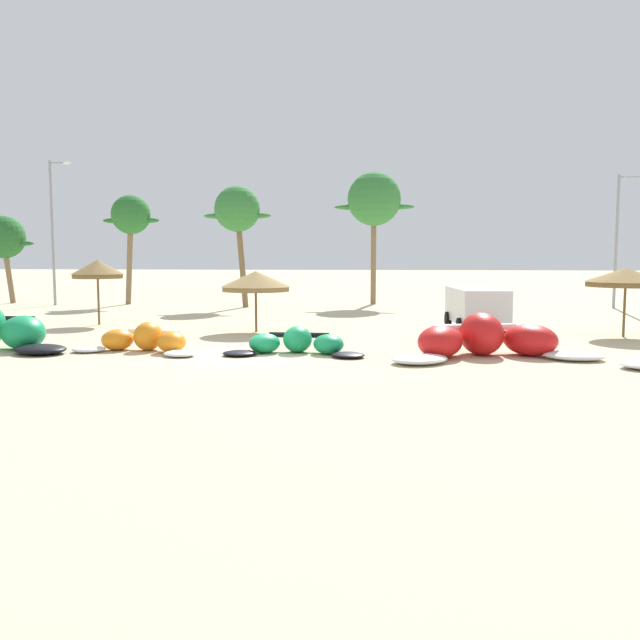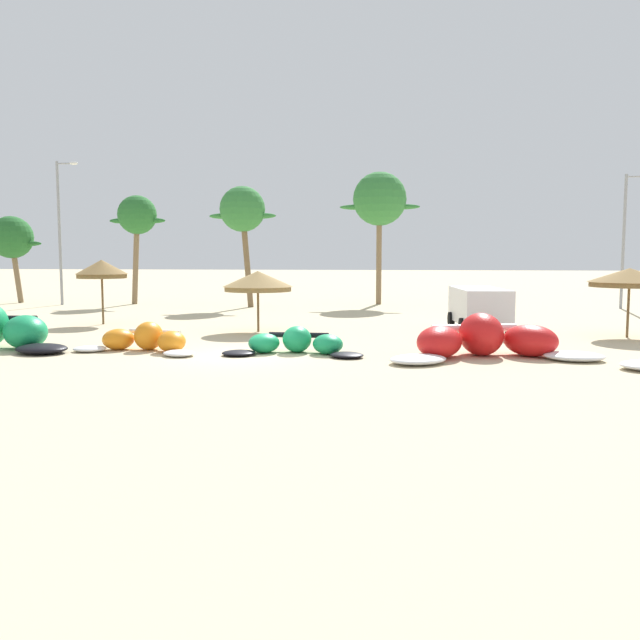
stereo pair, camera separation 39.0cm
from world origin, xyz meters
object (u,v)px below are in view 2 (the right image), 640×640
at_px(palm_center_left, 380,200).
at_px(beach_umbrella_near_van, 102,269).
at_px(kite_left_of_center, 296,343).
at_px(palm_left_of_gap, 243,211).
at_px(beach_umbrella_middle, 258,281).
at_px(lamppost_west, 61,226).
at_px(parked_van, 479,305).
at_px(palm_leftmost, 11,238).
at_px(beach_umbrella_near_palms, 630,277).
at_px(lamppost_west_center, 627,233).
at_px(kite_center, 485,341).
at_px(kite_left, 145,340).
at_px(palm_left, 137,217).

bearing_deg(palm_center_left, beach_umbrella_near_van, -130.94).
xyz_separation_m(kite_left_of_center, palm_left_of_gap, (-6.39, 19.28, 5.71)).
bearing_deg(palm_center_left, beach_umbrella_middle, -105.55).
height_order(kite_left_of_center, beach_umbrella_middle, beach_umbrella_middle).
bearing_deg(lamppost_west, parked_van, -25.03).
xyz_separation_m(beach_umbrella_middle, parked_van, (9.44, 1.74, -1.08)).
distance_m(parked_van, lamppost_west, 28.51).
distance_m(palm_center_left, lamppost_west, 21.07).
xyz_separation_m(beach_umbrella_near_van, palm_leftmost, (-12.54, 12.97, 1.83)).
bearing_deg(beach_umbrella_near_van, palm_center_left, 49.06).
height_order(beach_umbrella_near_palms, palm_leftmost, palm_leftmost).
bearing_deg(lamppost_west, beach_umbrella_near_palms, -24.00).
height_order(kite_left_of_center, palm_leftmost, palm_leftmost).
relative_size(parked_van, lamppost_west, 0.52).
xyz_separation_m(beach_umbrella_near_palms, lamppost_west, (-31.17, 13.87, 2.81)).
height_order(palm_leftmost, lamppost_west, lamppost_west).
distance_m(beach_umbrella_near_palms, parked_van, 6.07).
bearing_deg(palm_center_left, lamppost_west_center, -7.03).
relative_size(kite_center, lamppost_west_center, 0.85).
distance_m(kite_center, palm_center_left, 24.04).
bearing_deg(beach_umbrella_near_van, kite_left_of_center, -37.74).
distance_m(kite_left_of_center, beach_umbrella_near_van, 13.55).
distance_m(lamppost_west, lamppost_west_center, 35.92).
xyz_separation_m(palm_leftmost, lamppost_west_center, (40.30, -0.27, 0.17)).
distance_m(palm_leftmost, lamppost_west_center, 40.30).
height_order(parked_van, palm_left_of_gap, palm_left_of_gap).
bearing_deg(lamppost_west_center, beach_umbrella_middle, -143.08).
xyz_separation_m(kite_left, lamppost_west_center, (22.42, 20.93, 4.25)).
xyz_separation_m(kite_center, lamppost_west, (-24.87, 19.78, 4.67)).
bearing_deg(lamppost_west_center, beach_umbrella_near_van, -155.41).
xyz_separation_m(palm_center_left, lamppost_west, (-20.77, -3.04, -1.73)).
bearing_deg(beach_umbrella_near_palms, lamppost_west, 156.00).
distance_m(palm_left_of_gap, palm_center_left, 9.18).
distance_m(kite_left, palm_leftmost, 28.03).
relative_size(palm_left, lamppost_west, 0.77).
relative_size(palm_left_of_gap, lamppost_west, 0.81).
height_order(beach_umbrella_near_van, palm_left_of_gap, palm_left_of_gap).
distance_m(kite_left, kite_left_of_center, 5.22).
relative_size(beach_umbrella_middle, palm_left, 0.41).
xyz_separation_m(kite_left_of_center, palm_left, (-14.00, 21.01, 5.49)).
bearing_deg(lamppost_west, beach_umbrella_near_van, -54.79).
bearing_deg(parked_van, kite_left, -147.10).
distance_m(beach_umbrella_middle, parked_van, 9.66).
relative_size(kite_left, beach_umbrella_near_van, 1.53).
distance_m(kite_center, lamppost_west, 32.11).
height_order(kite_left_of_center, beach_umbrella_near_palms, beach_umbrella_near_palms).
xyz_separation_m(palm_left_of_gap, lamppost_west_center, (23.58, 1.60, -1.43)).
bearing_deg(palm_leftmost, kite_center, -35.94).
xyz_separation_m(kite_center, palm_left_of_gap, (-12.55, 19.35, 5.52)).
bearing_deg(palm_center_left, kite_left, -107.75).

